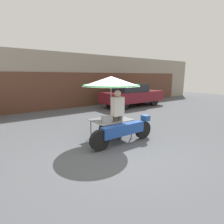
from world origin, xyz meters
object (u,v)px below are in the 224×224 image
object	(u,v)px
parked_car	(132,95)
potted_plant	(156,94)
vendor_person	(118,113)
vendor_motorcycle_cart	(113,92)

from	to	relation	value
parked_car	potted_plant	xyz separation A→B (m)	(3.63, 1.06, -0.29)
vendor_person	potted_plant	world-z (taller)	vendor_person
parked_car	potted_plant	bearing A→B (deg)	16.28
vendor_person	potted_plant	size ratio (longest dim) A/B	1.87
potted_plant	vendor_person	bearing A→B (deg)	-146.33
parked_car	vendor_person	bearing A→B (deg)	-136.09
vendor_motorcycle_cart	vendor_person	world-z (taller)	vendor_motorcycle_cart
vendor_motorcycle_cart	parked_car	bearing A→B (deg)	42.50
potted_plant	vendor_motorcycle_cart	bearing A→B (deg)	-147.26
vendor_motorcycle_cart	potted_plant	world-z (taller)	vendor_motorcycle_cart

